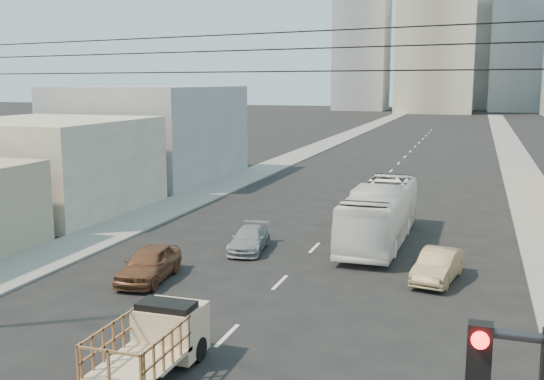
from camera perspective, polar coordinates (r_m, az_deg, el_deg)
The scene contains 15 objects.
sidewalk_left at distance 83.49m, azimuth 4.38°, elevation 3.92°, with size 3.50×180.00×0.12m, color gray.
sidewalk_right at distance 81.31m, azimuth 20.72°, elevation 3.17°, with size 3.50×180.00×0.12m, color gray.
lane_dashes at distance 64.78m, azimuth 10.97°, elevation 2.06°, with size 0.15×104.00×0.01m.
flatbed_pickup at distance 19.14m, azimuth -10.58°, elevation -12.97°, with size 1.95×4.41×1.90m.
city_bus at distance 33.99m, azimuth 9.65°, elevation -2.10°, with size 2.60×11.13×3.10m, color silver.
sedan_brown at distance 27.86m, azimuth -10.97°, elevation -6.50°, with size 1.73×4.29×1.46m, color brown.
sedan_tan at distance 28.20m, azimuth 14.66°, elevation -6.57°, with size 1.42×4.06×1.34m, color #8F7B53.
sedan_grey at distance 32.09m, azimuth -2.06°, elevation -4.44°, with size 1.63×4.01×1.16m, color gray.
overhead_wires at distance 14.47m, azimuth -14.31°, elevation 11.58°, with size 23.01×5.02×0.72m.
bldg_left_mid at distance 44.15m, azimuth -19.43°, elevation 2.10°, with size 11.00×12.00×6.00m, color #A69B85.
bldg_left_far at distance 56.87m, azimuth -10.73°, elevation 5.07°, with size 12.00×16.00×8.00m, color gray.
high_rise_tower at distance 182.43m, azimuth 14.70°, elevation 16.19°, with size 20.00×20.00×60.00m, color tan.
midrise_ne at distance 196.39m, azimuth 21.40°, elevation 12.43°, with size 16.00×16.00×40.00m, color gray.
midrise_nw at distance 193.91m, azimuth 8.06°, elevation 12.14°, with size 15.00×15.00×34.00m, color gray.
midrise_back at distance 211.22m, azimuth 17.87°, elevation 12.93°, with size 18.00×18.00×44.00m, color gray.
Camera 1 is at (7.65, -10.78, 8.42)m, focal length 42.00 mm.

